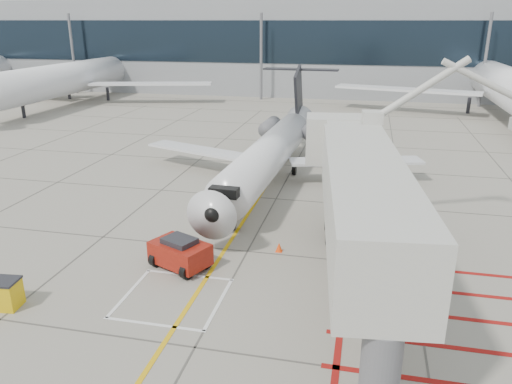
% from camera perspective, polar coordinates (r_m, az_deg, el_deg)
% --- Properties ---
extents(ground_plane, '(260.00, 260.00, 0.00)m').
position_cam_1_polar(ground_plane, '(21.93, -3.50, -11.25)').
color(ground_plane, gray).
rests_on(ground_plane, ground).
extents(regional_jet, '(22.82, 28.28, 7.19)m').
position_cam_1_polar(regional_jet, '(32.64, 0.68, 5.86)').
color(regional_jet, silver).
rests_on(regional_jet, ground_plane).
extents(jet_bridge, '(11.50, 20.67, 7.90)m').
position_cam_1_polar(jet_bridge, '(20.08, 12.15, -2.10)').
color(jet_bridge, beige).
rests_on(jet_bridge, ground_plane).
extents(pushback_tug, '(3.15, 2.64, 1.57)m').
position_cam_1_polar(pushback_tug, '(23.75, -8.67, -6.79)').
color(pushback_tug, maroon).
rests_on(pushback_tug, ground_plane).
extents(spill_bin, '(1.51, 1.10, 1.23)m').
position_cam_1_polar(spill_bin, '(22.97, -27.10, -10.26)').
color(spill_bin, gold).
rests_on(spill_bin, ground_plane).
extents(baggage_cart, '(2.04, 1.34, 1.25)m').
position_cam_1_polar(baggage_cart, '(28.19, 10.86, -3.00)').
color(baggage_cart, '#515054').
rests_on(baggage_cart, ground_plane).
extents(ground_power_unit, '(2.80, 2.28, 1.93)m').
position_cam_1_polar(ground_power_unit, '(25.39, 14.08, -4.96)').
color(ground_power_unit, silver).
rests_on(ground_power_unit, ground_plane).
extents(cone_nose, '(0.35, 0.35, 0.48)m').
position_cam_1_polar(cone_nose, '(28.70, -3.63, -3.10)').
color(cone_nose, '#FB520D').
rests_on(cone_nose, ground_plane).
extents(cone_side, '(0.34, 0.34, 0.48)m').
position_cam_1_polar(cone_side, '(25.26, 2.65, -6.30)').
color(cone_side, '#FF440D').
rests_on(cone_side, ground_plane).
extents(terminal_building, '(180.00, 28.00, 14.00)m').
position_cam_1_polar(terminal_building, '(88.36, 16.22, 15.73)').
color(terminal_building, gray).
rests_on(terminal_building, ground_plane).
extents(terminal_glass_band, '(180.00, 0.10, 6.00)m').
position_cam_1_polar(terminal_glass_band, '(74.30, 16.83, 15.95)').
color(terminal_glass_band, black).
rests_on(terminal_glass_band, ground_plane).
extents(bg_aircraft_b, '(37.48, 41.65, 12.49)m').
position_cam_1_polar(bg_aircraft_b, '(75.71, -19.88, 14.35)').
color(bg_aircraft_b, silver).
rests_on(bg_aircraft_b, ground_plane).
extents(bg_aircraft_c, '(39.60, 44.00, 13.20)m').
position_cam_1_polar(bg_aircraft_c, '(66.15, 26.96, 13.23)').
color(bg_aircraft_c, silver).
rests_on(bg_aircraft_c, ground_plane).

